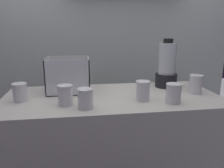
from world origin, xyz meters
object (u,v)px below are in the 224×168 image
(juice_cup_carrot_middle, at_px, (86,99))
(juice_cup_carrot_right, at_px, (143,92))
(blender_pitcher, at_px, (167,67))
(carrot_display_bin, at_px, (69,81))
(juice_cup_mango_rightmost, at_px, (196,85))
(juice_cup_pomegranate_far_right, at_px, (173,94))
(juice_cup_mango_left, at_px, (65,97))
(juice_cup_orange_far_left, at_px, (20,93))

(juice_cup_carrot_middle, height_order, juice_cup_carrot_right, juice_cup_carrot_right)
(blender_pitcher, xyz_separation_m, juice_cup_carrot_right, (-0.26, -0.29, -0.10))
(carrot_display_bin, relative_size, juice_cup_mango_rightmost, 2.27)
(juice_cup_pomegranate_far_right, bearing_deg, carrot_display_bin, 151.43)
(juice_cup_mango_left, bearing_deg, juice_cup_carrot_right, 2.36)
(carrot_display_bin, bearing_deg, blender_pitcher, 2.03)
(juice_cup_pomegranate_far_right, relative_size, juice_cup_mango_rightmost, 0.92)
(blender_pitcher, bearing_deg, juice_cup_mango_left, -157.01)
(juice_cup_mango_left, relative_size, juice_cup_carrot_right, 0.98)
(juice_cup_mango_left, height_order, juice_cup_mango_rightmost, juice_cup_mango_rightmost)
(blender_pitcher, relative_size, juice_cup_pomegranate_far_right, 3.06)
(blender_pitcher, bearing_deg, juice_cup_pomegranate_far_right, -105.03)
(blender_pitcher, bearing_deg, juice_cup_carrot_right, -132.21)
(juice_cup_carrot_middle, relative_size, juice_cup_carrot_right, 0.94)
(blender_pitcher, relative_size, juice_cup_carrot_right, 2.96)
(juice_cup_mango_rightmost, bearing_deg, juice_cup_orange_far_left, 179.99)
(carrot_display_bin, relative_size, juice_cup_orange_far_left, 2.58)
(carrot_display_bin, bearing_deg, juice_cup_mango_left, -91.81)
(juice_cup_pomegranate_far_right, bearing_deg, blender_pitcher, 74.97)
(carrot_display_bin, height_order, juice_cup_mango_left, carrot_display_bin)
(juice_cup_mango_left, distance_m, juice_cup_mango_rightmost, 0.86)
(carrot_display_bin, xyz_separation_m, juice_cup_orange_far_left, (-0.28, -0.17, -0.02))
(carrot_display_bin, xyz_separation_m, juice_cup_mango_left, (-0.01, -0.28, -0.02))
(carrot_display_bin, bearing_deg, juice_cup_orange_far_left, -148.87)
(blender_pitcher, distance_m, juice_cup_mango_rightmost, 0.25)
(juice_cup_carrot_middle, height_order, juice_cup_mango_rightmost, juice_cup_mango_rightmost)
(blender_pitcher, relative_size, juice_cup_mango_rightmost, 2.82)
(juice_cup_carrot_right, bearing_deg, juice_cup_mango_left, -177.64)
(carrot_display_bin, relative_size, blender_pitcher, 0.80)
(juice_cup_pomegranate_far_right, xyz_separation_m, juice_cup_mango_rightmost, (0.23, 0.17, 0.00))
(juice_cup_carrot_right, distance_m, juice_cup_mango_rightmost, 0.40)
(carrot_display_bin, relative_size, juice_cup_pomegranate_far_right, 2.46)
(blender_pitcher, distance_m, juice_cup_mango_left, 0.79)
(juice_cup_orange_far_left, bearing_deg, blender_pitcher, 11.12)
(juice_cup_orange_far_left, bearing_deg, carrot_display_bin, 31.13)
(juice_cup_mango_left, bearing_deg, carrot_display_bin, 88.19)
(blender_pitcher, xyz_separation_m, juice_cup_pomegranate_far_right, (-0.10, -0.36, -0.09))
(blender_pitcher, distance_m, juice_cup_carrot_right, 0.40)
(juice_cup_orange_far_left, relative_size, juice_cup_mango_rightmost, 0.88)
(juice_cup_carrot_middle, bearing_deg, juice_cup_mango_rightmost, 14.06)
(juice_cup_pomegranate_far_right, distance_m, juice_cup_mango_rightmost, 0.28)
(carrot_display_bin, bearing_deg, juice_cup_pomegranate_far_right, -28.57)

